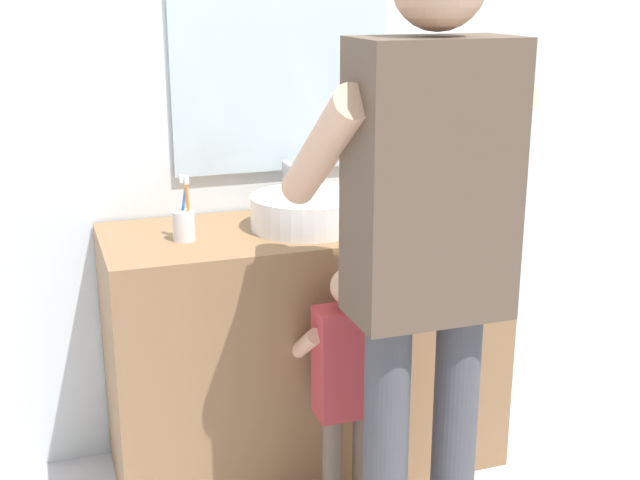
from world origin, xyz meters
TOP-DOWN VIEW (x-y plane):
  - back_wall at (0.00, 0.62)m, footprint 4.40×0.10m
  - vanity_cabinet at (0.00, 0.30)m, footprint 1.34×0.54m
  - sink_basin at (0.00, 0.28)m, footprint 0.38×0.38m
  - faucet at (0.00, 0.51)m, footprint 0.18×0.14m
  - toothbrush_cup at (-0.41, 0.27)m, footprint 0.07×0.07m
  - soap_bottle at (0.36, 0.33)m, footprint 0.06×0.06m
  - child_toddler at (0.00, -0.10)m, footprint 0.27×0.27m
  - adult_parent at (0.11, -0.39)m, footprint 0.55×0.58m

SIDE VIEW (x-z plane):
  - vanity_cabinet at x=0.00m, z-range 0.00..0.88m
  - child_toddler at x=0.00m, z-range 0.08..0.95m
  - toothbrush_cup at x=-0.41m, z-range 0.84..1.04m
  - sink_basin at x=0.00m, z-range 0.89..1.00m
  - soap_bottle at x=0.36m, z-range 0.87..1.03m
  - faucet at x=0.00m, z-range 0.88..1.06m
  - adult_parent at x=0.11m, z-range 0.18..1.96m
  - back_wall at x=0.00m, z-range 0.00..2.70m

